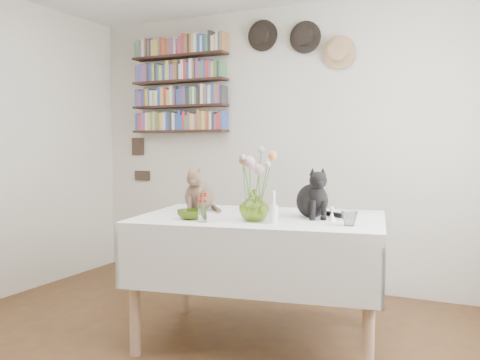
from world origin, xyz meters
The scene contains 14 objects.
room centered at (0.00, 0.00, 1.25)m, with size 4.08×4.58×2.58m.
dining_table centered at (0.29, 0.88, 0.62)m, with size 1.67×1.22×0.82m.
tabby_cat centered at (-0.18, 0.93, 0.97)m, with size 0.21×0.26×0.31m, color brown, non-canonical shape.
black_cat centered at (0.60, 0.97, 0.98)m, with size 0.21×0.27×0.32m, color black, non-canonical shape.
flower_vase centered at (0.34, 0.67, 0.91)m, with size 0.18×0.18×0.19m, color #A3C340.
green_bowl centered at (-0.04, 0.58, 0.84)m, with size 0.18×0.18×0.06m, color #A3C340.
drinking_glass centered at (0.89, 0.73, 0.86)m, with size 0.09×0.09×0.08m, color white.
candlestick centered at (0.48, 0.62, 0.88)m, with size 0.05×0.05×0.19m.
berry_jar centered at (0.08, 0.50, 0.91)m, with size 0.05×0.05×0.21m.
porcelain_figurine centered at (0.76, 0.84, 0.85)m, with size 0.05×0.05×0.09m.
flower_bouquet centered at (0.34, 0.68, 1.16)m, with size 0.17×0.13×0.39m.
bookshelf_unit centered at (-1.10, 2.16, 1.84)m, with size 1.00×0.16×0.91m.
wall_hats centered at (0.12, 2.19, 2.17)m, with size 0.98×0.09×0.48m.
wall_art_plaques centered at (-1.63, 2.23, 1.12)m, with size 0.21×0.02×0.44m.
Camera 1 is at (1.53, -2.08, 1.27)m, focal length 38.00 mm.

